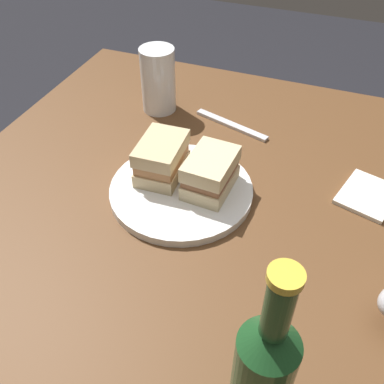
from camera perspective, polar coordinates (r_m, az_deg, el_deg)
The scene contains 14 objects.
dining_table at distance 1.05m, azimuth 1.12°, elevation -16.89°, with size 1.06×0.99×0.72m, color brown.
plate at distance 0.80m, azimuth -1.41°, elevation 0.23°, with size 0.26×0.26×0.02m, color white.
sandwich_half_left at distance 0.77m, azimuth 2.42°, elevation 2.50°, with size 0.11×0.08×0.07m.
sandwich_half_right at distance 0.80m, azimuth -3.97°, elevation 4.41°, with size 0.11×0.08×0.07m.
potato_wedge_front at distance 0.81m, azimuth -1.02°, elevation 2.65°, with size 0.05×0.02×0.02m, color #B77F33.
potato_wedge_middle at distance 0.83m, azimuth -3.15°, elevation 3.52°, with size 0.05×0.02×0.02m, color #AD702D.
potato_wedge_back at distance 0.84m, azimuth -1.65°, elevation 4.15°, with size 0.04×0.02×0.02m, color #AD702D.
potato_wedge_left_edge at distance 0.83m, azimuth 3.55°, elevation 3.31°, with size 0.04×0.02×0.02m, color #AD702D.
potato_wedge_right_edge at distance 0.80m, azimuth 0.77°, elevation 1.58°, with size 0.05×0.02×0.02m, color #B77F33.
potato_wedge_stray at distance 0.83m, azimuth -0.34°, elevation 3.36°, with size 0.04×0.02×0.02m, color #AD702D.
pint_glass at distance 1.01m, azimuth -4.40°, elevation 13.83°, with size 0.08×0.08×0.15m.
cider_bottle at distance 0.48m, azimuth 9.01°, elevation -22.92°, with size 0.06×0.06×0.29m.
napkin at distance 0.86m, azimuth 21.92°, elevation -0.38°, with size 0.11×0.09×0.01m, color silver.
fork at distance 0.98m, azimuth 5.14°, elevation 8.71°, with size 0.18×0.02×0.01m, color silver.
Camera 1 is at (0.50, 0.17, 1.26)m, focal length 40.95 mm.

